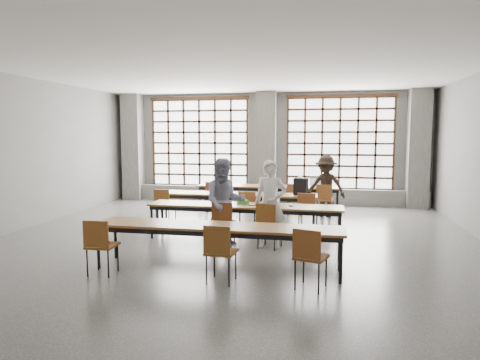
# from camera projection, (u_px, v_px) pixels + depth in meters

# --- Properties ---
(floor) EXTENTS (11.00, 11.00, 0.00)m
(floor) POSITION_uv_depth(u_px,v_px,m) (231.00, 244.00, 8.53)
(floor) COLOR #484846
(floor) RESTS_ON ground
(ceiling) EXTENTS (11.00, 11.00, 0.00)m
(ceiling) POSITION_uv_depth(u_px,v_px,m) (230.00, 65.00, 8.16)
(ceiling) COLOR silver
(ceiling) RESTS_ON floor
(wall_back) EXTENTS (10.00, 0.00, 10.00)m
(wall_back) POSITION_uv_depth(u_px,v_px,m) (268.00, 148.00, 13.71)
(wall_back) COLOR slate
(wall_back) RESTS_ON floor
(wall_front) EXTENTS (10.00, 0.00, 10.00)m
(wall_front) POSITION_uv_depth(u_px,v_px,m) (59.00, 194.00, 2.98)
(wall_front) COLOR slate
(wall_front) RESTS_ON floor
(wall_left) EXTENTS (0.00, 11.00, 11.00)m
(wall_left) POSITION_uv_depth(u_px,v_px,m) (7.00, 154.00, 9.32)
(wall_left) COLOR slate
(wall_left) RESTS_ON floor
(column_left) EXTENTS (0.60, 0.55, 3.50)m
(column_left) POSITION_uv_depth(u_px,v_px,m) (133.00, 147.00, 14.31)
(column_left) COLOR #51514E
(column_left) RESTS_ON floor
(column_mid) EXTENTS (0.60, 0.55, 3.50)m
(column_mid) POSITION_uv_depth(u_px,v_px,m) (266.00, 148.00, 13.44)
(column_mid) COLOR #51514E
(column_mid) RESTS_ON floor
(column_right) EXTENTS (0.60, 0.55, 3.50)m
(column_right) POSITION_uv_depth(u_px,v_px,m) (418.00, 149.00, 12.56)
(column_right) COLOR #51514E
(column_right) RESTS_ON floor
(window_left) EXTENTS (3.32, 0.12, 3.00)m
(window_left) POSITION_uv_depth(u_px,v_px,m) (199.00, 143.00, 14.06)
(window_left) COLOR white
(window_left) RESTS_ON wall_back
(window_right) EXTENTS (3.32, 0.12, 3.00)m
(window_right) POSITION_uv_depth(u_px,v_px,m) (340.00, 143.00, 13.18)
(window_right) COLOR white
(window_right) RESTS_ON wall_back
(sill_ledge) EXTENTS (9.80, 0.35, 0.50)m
(sill_ledge) POSITION_uv_depth(u_px,v_px,m) (266.00, 195.00, 13.67)
(sill_ledge) COLOR #51514E
(sill_ledge) RESTS_ON floor
(desk_row_a) EXTENTS (4.00, 0.70, 0.73)m
(desk_row_a) POSITION_uv_depth(u_px,v_px,m) (268.00, 188.00, 12.12)
(desk_row_a) COLOR brown
(desk_row_a) RESTS_ON floor
(desk_row_b) EXTENTS (4.00, 0.70, 0.73)m
(desk_row_b) POSITION_uv_depth(u_px,v_px,m) (235.00, 196.00, 10.53)
(desk_row_b) COLOR brown
(desk_row_b) RESTS_ON floor
(desk_row_c) EXTENTS (4.00, 0.70, 0.73)m
(desk_row_c) POSITION_uv_depth(u_px,v_px,m) (244.00, 208.00, 8.81)
(desk_row_c) COLOR brown
(desk_row_c) RESTS_ON floor
(desk_row_d) EXTENTS (4.00, 0.70, 0.73)m
(desk_row_d) POSITION_uv_depth(u_px,v_px,m) (217.00, 229.00, 6.81)
(desk_row_d) COLOR brown
(desk_row_d) RESTS_ON floor
(chair_back_left) EXTENTS (0.52, 0.52, 0.88)m
(chair_back_left) POSITION_uv_depth(u_px,v_px,m) (214.00, 194.00, 11.79)
(chair_back_left) COLOR maroon
(chair_back_left) RESTS_ON floor
(chair_back_mid) EXTENTS (0.44, 0.44, 0.88)m
(chair_back_mid) POSITION_uv_depth(u_px,v_px,m) (295.00, 196.00, 11.36)
(chair_back_mid) COLOR maroon
(chair_back_mid) RESTS_ON floor
(chair_back_right) EXTENTS (0.50, 0.50, 0.88)m
(chair_back_right) POSITION_uv_depth(u_px,v_px,m) (325.00, 197.00, 11.21)
(chair_back_right) COLOR brown
(chair_back_right) RESTS_ON floor
(chair_mid_left) EXTENTS (0.47, 0.47, 0.88)m
(chair_mid_left) POSITION_uv_depth(u_px,v_px,m) (164.00, 203.00, 10.24)
(chair_mid_left) COLOR brown
(chair_mid_left) RESTS_ON floor
(chair_mid_centre) EXTENTS (0.48, 0.48, 0.88)m
(chair_mid_centre) POSITION_uv_depth(u_px,v_px,m) (247.00, 206.00, 9.85)
(chair_mid_centre) COLOR brown
(chair_mid_centre) RESTS_ON floor
(chair_mid_right) EXTENTS (0.48, 0.48, 0.88)m
(chair_mid_right) POSITION_uv_depth(u_px,v_px,m) (307.00, 208.00, 9.58)
(chair_mid_right) COLOR brown
(chair_mid_right) RESTS_ON floor
(chair_front_left) EXTENTS (0.43, 0.43, 0.88)m
(chair_front_left) POSITION_uv_depth(u_px,v_px,m) (223.00, 219.00, 8.27)
(chair_front_left) COLOR maroon
(chair_front_left) RESTS_ON floor
(chair_front_right) EXTENTS (0.52, 0.52, 0.88)m
(chair_front_right) POSITION_uv_depth(u_px,v_px,m) (268.00, 221.00, 8.10)
(chair_front_right) COLOR brown
(chair_front_right) RESTS_ON floor
(chair_near_left) EXTENTS (0.44, 0.44, 0.88)m
(chair_near_left) POSITION_uv_depth(u_px,v_px,m) (100.00, 241.00, 6.54)
(chair_near_left) COLOR brown
(chair_near_left) RESTS_ON floor
(chair_near_mid) EXTENTS (0.45, 0.46, 0.88)m
(chair_near_mid) POSITION_uv_depth(u_px,v_px,m) (220.00, 248.00, 6.17)
(chair_near_mid) COLOR brown
(chair_near_mid) RESTS_ON floor
(chair_near_right) EXTENTS (0.52, 0.53, 0.88)m
(chair_near_right) POSITION_uv_depth(u_px,v_px,m) (309.00, 252.00, 5.93)
(chair_near_right) COLOR brown
(chair_near_right) RESTS_ON floor
(student_male) EXTENTS (0.62, 0.42, 1.69)m
(student_male) POSITION_uv_depth(u_px,v_px,m) (270.00, 204.00, 8.19)
(student_male) COLOR white
(student_male) RESTS_ON floor
(student_female) EXTENTS (0.99, 0.87, 1.71)m
(student_female) POSITION_uv_depth(u_px,v_px,m) (225.00, 202.00, 8.36)
(student_female) COLOR navy
(student_female) RESTS_ON floor
(student_back) EXTENTS (1.18, 0.88, 1.62)m
(student_back) POSITION_uv_depth(u_px,v_px,m) (326.00, 186.00, 11.30)
(student_back) COLOR black
(student_back) RESTS_ON floor
(laptop_front) EXTENTS (0.40, 0.35, 0.26)m
(laptop_front) POSITION_uv_depth(u_px,v_px,m) (271.00, 202.00, 8.80)
(laptop_front) COLOR #B6B6BB
(laptop_front) RESTS_ON desk_row_c
(laptop_back) EXTENTS (0.38, 0.33, 0.26)m
(laptop_back) POSITION_uv_depth(u_px,v_px,m) (316.00, 184.00, 11.95)
(laptop_back) COLOR #B8B8BD
(laptop_back) RESTS_ON desk_row_a
(mouse) EXTENTS (0.11, 0.08, 0.04)m
(mouse) POSITION_uv_depth(u_px,v_px,m) (291.00, 205.00, 8.60)
(mouse) COLOR silver
(mouse) RESTS_ON desk_row_c
(green_box) EXTENTS (0.26, 0.19, 0.09)m
(green_box) POSITION_uv_depth(u_px,v_px,m) (243.00, 202.00, 8.89)
(green_box) COLOR green
(green_box) RESTS_ON desk_row_c
(phone) EXTENTS (0.14, 0.11, 0.01)m
(phone) POSITION_uv_depth(u_px,v_px,m) (252.00, 205.00, 8.67)
(phone) COLOR black
(phone) RESTS_ON desk_row_c
(paper_sheet_b) EXTENTS (0.31, 0.23, 0.00)m
(paper_sheet_b) POSITION_uv_depth(u_px,v_px,m) (223.00, 193.00, 10.53)
(paper_sheet_b) COLOR white
(paper_sheet_b) RESTS_ON desk_row_b
(paper_sheet_c) EXTENTS (0.35, 0.31, 0.00)m
(paper_sheet_c) POSITION_uv_depth(u_px,v_px,m) (239.00, 193.00, 10.50)
(paper_sheet_c) COLOR silver
(paper_sheet_c) RESTS_ON desk_row_b
(backpack) EXTENTS (0.35, 0.26, 0.40)m
(backpack) POSITION_uv_depth(u_px,v_px,m) (301.00, 187.00, 10.24)
(backpack) COLOR black
(backpack) RESTS_ON desk_row_b
(plastic_bag) EXTENTS (0.30, 0.27, 0.29)m
(plastic_bag) POSITION_uv_depth(u_px,v_px,m) (300.00, 181.00, 11.97)
(plastic_bag) COLOR white
(plastic_bag) RESTS_ON desk_row_a
(red_pouch) EXTENTS (0.21, 0.10, 0.06)m
(red_pouch) POSITION_uv_depth(u_px,v_px,m) (102.00, 242.00, 6.62)
(red_pouch) COLOR maroon
(red_pouch) RESTS_ON chair_near_left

